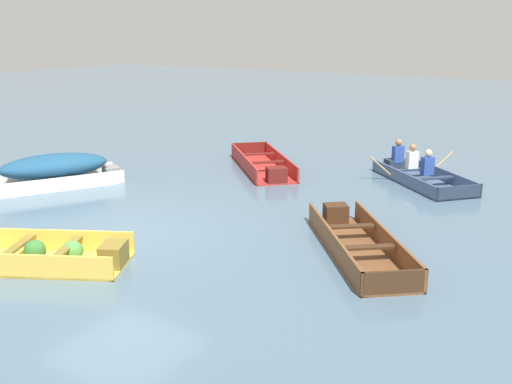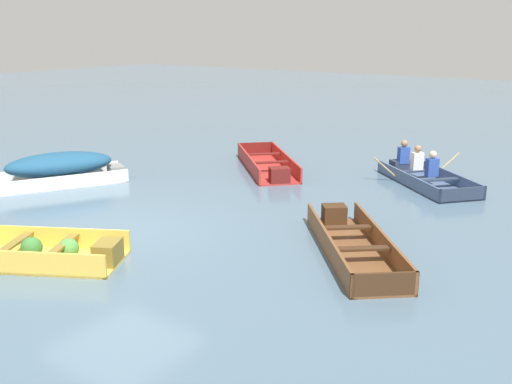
{
  "view_description": "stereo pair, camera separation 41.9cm",
  "coord_description": "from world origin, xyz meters",
  "px_view_note": "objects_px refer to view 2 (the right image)",
  "views": [
    {
      "loc": [
        7.71,
        -7.08,
        3.68
      ],
      "look_at": [
        1.33,
        2.73,
        0.35
      ],
      "focal_mm": 40.0,
      "sensor_mm": 36.0,
      "label": 1
    },
    {
      "loc": [
        8.06,
        -6.85,
        3.68
      ],
      "look_at": [
        1.33,
        2.73,
        0.35
      ],
      "focal_mm": 40.0,
      "sensor_mm": 36.0,
      "label": 2
    }
  ],
  "objects_px": {
    "dinghy_yellow_foreground": "(47,253)",
    "skiff_wooden_brown_far_moored": "(352,243)",
    "skiff_red_near_moored": "(268,165)",
    "skiff_white_mid_moored": "(61,167)",
    "rowboat_slate_blue_with_crew": "(423,175)"
  },
  "relations": [
    {
      "from": "dinghy_yellow_foreground",
      "to": "skiff_wooden_brown_far_moored",
      "type": "distance_m",
      "value": 5.13
    },
    {
      "from": "skiff_red_near_moored",
      "to": "skiff_white_mid_moored",
      "type": "height_order",
      "value": "skiff_white_mid_moored"
    },
    {
      "from": "skiff_red_near_moored",
      "to": "skiff_white_mid_moored",
      "type": "distance_m",
      "value": 5.35
    },
    {
      "from": "skiff_red_near_moored",
      "to": "skiff_white_mid_moored",
      "type": "xyz_separation_m",
      "value": [
        -3.36,
        -4.15,
        0.3
      ]
    },
    {
      "from": "dinghy_yellow_foreground",
      "to": "skiff_wooden_brown_far_moored",
      "type": "xyz_separation_m",
      "value": [
        3.89,
        3.34,
        -0.02
      ]
    },
    {
      "from": "skiff_white_mid_moored",
      "to": "skiff_wooden_brown_far_moored",
      "type": "relative_size",
      "value": 1.0
    },
    {
      "from": "rowboat_slate_blue_with_crew",
      "to": "skiff_wooden_brown_far_moored",
      "type": "bearing_deg",
      "value": -83.67
    },
    {
      "from": "rowboat_slate_blue_with_crew",
      "to": "skiff_red_near_moored",
      "type": "bearing_deg",
      "value": -163.5
    },
    {
      "from": "rowboat_slate_blue_with_crew",
      "to": "dinghy_yellow_foreground",
      "type": "bearing_deg",
      "value": -111.26
    },
    {
      "from": "skiff_red_near_moored",
      "to": "rowboat_slate_blue_with_crew",
      "type": "distance_m",
      "value": 4.05
    },
    {
      "from": "dinghy_yellow_foreground",
      "to": "skiff_wooden_brown_far_moored",
      "type": "bearing_deg",
      "value": 40.67
    },
    {
      "from": "dinghy_yellow_foreground",
      "to": "skiff_red_near_moored",
      "type": "bearing_deg",
      "value": 94.42
    },
    {
      "from": "dinghy_yellow_foreground",
      "to": "rowboat_slate_blue_with_crew",
      "type": "distance_m",
      "value": 9.14
    },
    {
      "from": "skiff_red_near_moored",
      "to": "rowboat_slate_blue_with_crew",
      "type": "bearing_deg",
      "value": 16.5
    },
    {
      "from": "skiff_red_near_moored",
      "to": "skiff_white_mid_moored",
      "type": "relative_size",
      "value": 1.01
    }
  ]
}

